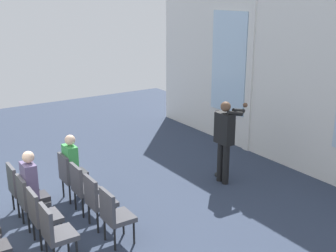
{
  "coord_description": "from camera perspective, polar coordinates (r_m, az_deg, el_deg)",
  "views": [
    {
      "loc": [
        6.62,
        -0.67,
        3.87
      ],
      "look_at": [
        0.01,
        3.67,
        1.47
      ],
      "focal_mm": 47.02,
      "sensor_mm": 36.0,
      "label": 1
    }
  ],
  "objects": [
    {
      "name": "chair_r1_c1",
      "position": [
        7.89,
        -17.53,
        -8.96
      ],
      "size": [
        0.46,
        0.44,
        0.94
      ],
      "color": "black",
      "rests_on": "ground"
    },
    {
      "name": "chair_r0_c1",
      "position": [
        8.16,
        -10.99,
        -7.58
      ],
      "size": [
        0.46,
        0.44,
        0.94
      ],
      "color": "black",
      "rests_on": "ground"
    },
    {
      "name": "speaker",
      "position": [
        9.18,
        7.36,
        -1.3
      ],
      "size": [
        0.52,
        0.69,
        1.76
      ],
      "color": "black",
      "rests_on": "ground"
    },
    {
      "name": "chair_r1_c0",
      "position": [
        8.45,
        -18.75,
        -7.32
      ],
      "size": [
        0.46,
        0.44,
        0.94
      ],
      "color": "black",
      "rests_on": "ground"
    },
    {
      "name": "chair_r0_c2",
      "position": [
        7.63,
        -9.14,
        -9.26
      ],
      "size": [
        0.46,
        0.44,
        0.94
      ],
      "color": "black",
      "rests_on": "ground"
    },
    {
      "name": "chair_r1_c3",
      "position": [
        6.81,
        -14.46,
        -13.02
      ],
      "size": [
        0.46,
        0.44,
        0.94
      ],
      "color": "black",
      "rests_on": "ground"
    },
    {
      "name": "audience_r1_c1",
      "position": [
        7.82,
        -17.12,
        -7.35
      ],
      "size": [
        0.36,
        0.39,
        1.38
      ],
      "color": "#2D2D33",
      "rests_on": "ground"
    },
    {
      "name": "mic_stand",
      "position": [
        9.73,
        6.95,
        -4.56
      ],
      "size": [
        0.28,
        0.28,
        1.55
      ],
      "color": "black",
      "rests_on": "ground"
    },
    {
      "name": "chair_r0_c3",
      "position": [
        7.12,
        -6.99,
        -11.18
      ],
      "size": [
        0.46,
        0.44,
        0.94
      ],
      "color": "black",
      "rests_on": "ground"
    },
    {
      "name": "rear_partition",
      "position": [
        10.22,
        15.49,
        5.84
      ],
      "size": [
        9.93,
        0.14,
        4.03
      ],
      "color": "silver",
      "rests_on": "ground"
    },
    {
      "name": "chair_r0_c0",
      "position": [
        8.7,
        -12.6,
        -6.09
      ],
      "size": [
        0.46,
        0.44,
        0.94
      ],
      "color": "black",
      "rests_on": "ground"
    },
    {
      "name": "audience_r0_c0",
      "position": [
        8.66,
        -12.18,
        -4.79
      ],
      "size": [
        0.36,
        0.39,
        1.32
      ],
      "color": "#2D2D33",
      "rests_on": "ground"
    },
    {
      "name": "chair_r1_c2",
      "position": [
        7.35,
        -16.12,
        -10.84
      ],
      "size": [
        0.46,
        0.44,
        0.94
      ],
      "color": "black",
      "rests_on": "ground"
    }
  ]
}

